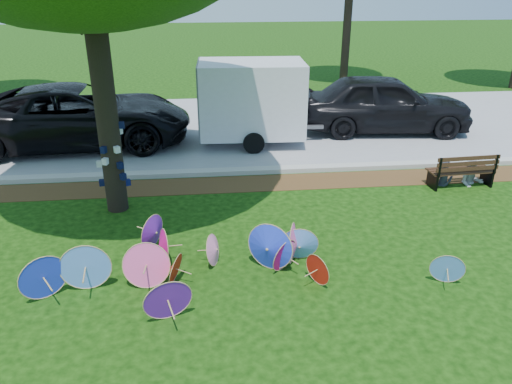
% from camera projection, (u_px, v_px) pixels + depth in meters
% --- Properties ---
extents(ground, '(90.00, 90.00, 0.00)m').
position_uv_depth(ground, '(237.00, 296.00, 7.89)').
color(ground, black).
rests_on(ground, ground).
extents(mulch_strip, '(90.00, 1.00, 0.01)m').
position_uv_depth(mulch_strip, '(225.00, 185.00, 11.98)').
color(mulch_strip, '#472D16').
rests_on(mulch_strip, ground).
extents(curb, '(90.00, 0.30, 0.12)m').
position_uv_depth(curb, '(223.00, 172.00, 12.59)').
color(curb, '#B7B5AD').
rests_on(curb, ground).
extents(street, '(90.00, 8.00, 0.01)m').
position_uv_depth(street, '(218.00, 127.00, 16.38)').
color(street, gray).
rests_on(street, ground).
extents(parasol_pile, '(7.11, 2.66, 0.85)m').
position_uv_depth(parasol_pile, '(201.00, 259.00, 8.24)').
color(parasol_pile, '#CE0E6E').
rests_on(parasol_pile, ground).
extents(black_van, '(6.51, 3.31, 1.76)m').
position_uv_depth(black_van, '(79.00, 116.00, 14.35)').
color(black_van, black).
rests_on(black_van, ground).
extents(dark_pickup, '(5.45, 2.60, 1.80)m').
position_uv_depth(dark_pickup, '(384.00, 103.00, 15.63)').
color(dark_pickup, black).
rests_on(dark_pickup, ground).
extents(cargo_trailer, '(3.03, 1.99, 2.67)m').
position_uv_depth(cargo_trailer, '(252.00, 98.00, 14.36)').
color(cargo_trailer, silver).
rests_on(cargo_trailer, ground).
extents(park_bench, '(1.60, 0.69, 0.82)m').
position_uv_depth(park_bench, '(460.00, 169.00, 11.79)').
color(park_bench, black).
rests_on(park_bench, ground).
extents(person_left, '(0.49, 0.34, 1.26)m').
position_uv_depth(person_left, '(447.00, 160.00, 11.72)').
color(person_left, '#343847').
rests_on(person_left, ground).
extents(person_right, '(0.65, 0.54, 1.19)m').
position_uv_depth(person_right, '(475.00, 161.00, 11.80)').
color(person_right, '#BAB9C3').
rests_on(person_right, ground).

